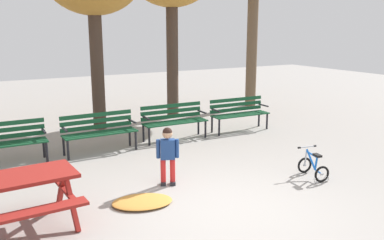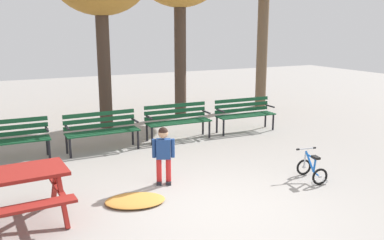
# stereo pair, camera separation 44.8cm
# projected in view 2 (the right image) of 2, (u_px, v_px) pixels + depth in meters

# --- Properties ---
(ground) EXTENTS (36.00, 36.00, 0.00)m
(ground) POSITION_uv_depth(u_px,v_px,m) (212.00, 210.00, 6.25)
(ground) COLOR gray
(park_bench_far_left) EXTENTS (1.61, 0.48, 0.85)m
(park_bench_far_left) POSITION_uv_depth(u_px,v_px,m) (8.00, 137.00, 8.41)
(park_bench_far_left) COLOR #144728
(park_bench_far_left) RESTS_ON ground
(park_bench_left) EXTENTS (1.61, 0.48, 0.85)m
(park_bench_left) POSITION_uv_depth(u_px,v_px,m) (102.00, 128.00, 9.16)
(park_bench_left) COLOR #144728
(park_bench_left) RESTS_ON ground
(park_bench_right) EXTENTS (1.61, 0.49, 0.85)m
(park_bench_right) POSITION_uv_depth(u_px,v_px,m) (177.00, 118.00, 10.12)
(park_bench_right) COLOR #144728
(park_bench_right) RESTS_ON ground
(park_bench_far_right) EXTENTS (1.61, 0.50, 0.85)m
(park_bench_far_right) POSITION_uv_depth(u_px,v_px,m) (244.00, 112.00, 10.90)
(park_bench_far_right) COLOR #144728
(park_bench_far_right) RESTS_ON ground
(child_standing) EXTENTS (0.36, 0.25, 1.03)m
(child_standing) POSITION_uv_depth(u_px,v_px,m) (163.00, 151.00, 7.15)
(child_standing) COLOR red
(child_standing) RESTS_ON ground
(kids_bicycle) EXTENTS (0.44, 0.60, 0.54)m
(kids_bicycle) POSITION_uv_depth(u_px,v_px,m) (312.00, 169.00, 7.45)
(kids_bicycle) COLOR black
(kids_bicycle) RESTS_ON ground
(leaf_pile) EXTENTS (1.08, 0.89, 0.07)m
(leaf_pile) POSITION_uv_depth(u_px,v_px,m) (135.00, 200.00, 6.51)
(leaf_pile) COLOR #C68438
(leaf_pile) RESTS_ON ground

